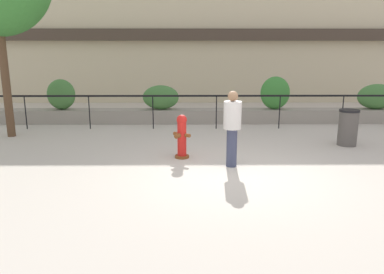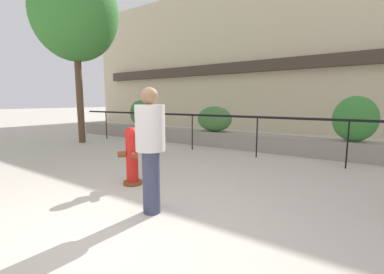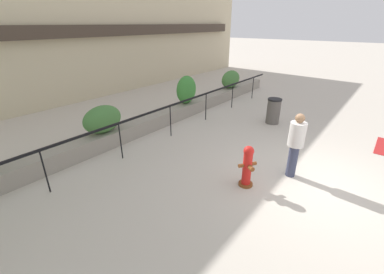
# 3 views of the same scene
# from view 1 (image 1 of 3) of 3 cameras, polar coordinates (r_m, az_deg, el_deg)

# --- Properties ---
(ground_plane) EXTENTS (120.00, 120.00, 0.00)m
(ground_plane) POSITION_cam_1_polar(r_m,az_deg,el_deg) (8.08, 6.22, -5.78)
(ground_plane) COLOR beige
(building_facade) EXTENTS (30.00, 1.36, 8.00)m
(building_facade) POSITION_cam_1_polar(r_m,az_deg,el_deg) (19.65, 2.30, 17.06)
(building_facade) COLOR beige
(building_facade) RESTS_ON ground
(planter_wall_low) EXTENTS (18.00, 0.70, 0.50)m
(planter_wall_low) POSITION_cam_1_polar(r_m,az_deg,el_deg) (13.83, 3.38, 3.23)
(planter_wall_low) COLOR gray
(planter_wall_low) RESTS_ON ground
(fence_railing_segment) EXTENTS (15.00, 0.05, 1.15)m
(fence_railing_segment) POSITION_cam_1_polar(r_m,az_deg,el_deg) (12.63, 3.76, 5.82)
(fence_railing_segment) COLOR black
(fence_railing_segment) RESTS_ON ground
(hedge_bush_0) EXTENTS (1.01, 0.69, 1.10)m
(hedge_bush_0) POSITION_cam_1_polar(r_m,az_deg,el_deg) (14.44, -19.31, 6.15)
(hedge_bush_0) COLOR #427538
(hedge_bush_0) RESTS_ON planter_wall_low
(hedge_bush_1) EXTENTS (1.31, 0.70, 0.88)m
(hedge_bush_1) POSITION_cam_1_polar(r_m,az_deg,el_deg) (13.73, -4.78, 6.05)
(hedge_bush_1) COLOR #427538
(hedge_bush_1) RESTS_ON planter_wall_low
(hedge_bush_2) EXTENTS (1.07, 0.63, 1.19)m
(hedge_bush_2) POSITION_cam_1_polar(r_m,az_deg,el_deg) (14.04, 12.56, 6.58)
(hedge_bush_2) COLOR #387F33
(hedge_bush_2) RESTS_ON planter_wall_low
(hedge_bush_3) EXTENTS (1.43, 0.70, 0.91)m
(hedge_bush_3) POSITION_cam_1_polar(r_m,az_deg,el_deg) (15.34, 26.33, 5.55)
(hedge_bush_3) COLOR #427538
(hedge_bush_3) RESTS_ON planter_wall_low
(fire_hydrant) EXTENTS (0.49, 0.49, 1.08)m
(fire_hydrant) POSITION_cam_1_polar(r_m,az_deg,el_deg) (9.17, -1.57, 0.15)
(fire_hydrant) COLOR brown
(fire_hydrant) RESTS_ON ground
(pedestrian) EXTENTS (0.53, 0.53, 1.73)m
(pedestrian) POSITION_cam_1_polar(r_m,az_deg,el_deg) (8.44, 6.15, 1.97)
(pedestrian) COLOR #383D56
(pedestrian) RESTS_ON ground
(trash_bin) EXTENTS (0.55, 0.55, 1.01)m
(trash_bin) POSITION_cam_1_polar(r_m,az_deg,el_deg) (11.28, 22.68, 1.35)
(trash_bin) COLOR #56514C
(trash_bin) RESTS_ON ground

